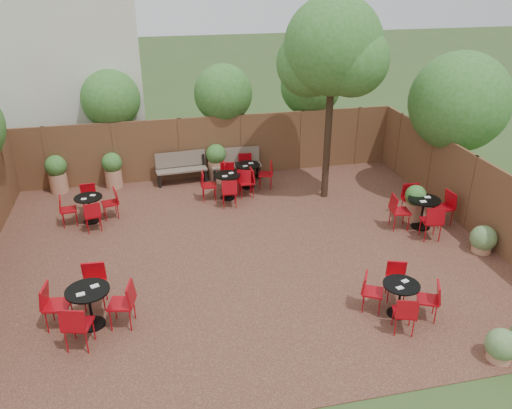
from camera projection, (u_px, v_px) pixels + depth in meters
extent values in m
plane|color=#354F23|center=(243.00, 252.00, 12.48)|extent=(80.00, 80.00, 0.00)
cube|color=#3C2018|center=(243.00, 251.00, 12.48)|extent=(12.00, 10.00, 0.02)
cube|color=brown|center=(212.00, 147.00, 16.45)|extent=(12.00, 0.08, 2.00)
cube|color=brown|center=(470.00, 192.00, 13.23)|extent=(0.08, 10.00, 2.00)
cube|color=beige|center=(61.00, 41.00, 16.92)|extent=(5.00, 4.00, 8.00)
sphere|color=#2F6621|center=(111.00, 99.00, 15.82)|extent=(1.81, 1.81, 1.81)
sphere|color=#2F6621|center=(223.00, 93.00, 16.41)|extent=(1.88, 1.88, 1.88)
sphere|color=#2F6621|center=(311.00, 86.00, 17.15)|extent=(2.02, 2.02, 2.02)
sphere|color=#2F6621|center=(459.00, 102.00, 14.31)|extent=(2.80, 2.80, 2.80)
cylinder|color=black|center=(329.00, 122.00, 14.40)|extent=(0.25, 0.25, 4.59)
sphere|color=#2F6621|center=(333.00, 46.00, 13.51)|extent=(2.64, 2.64, 2.64)
sphere|color=#2F6621|center=(310.00, 63.00, 13.99)|extent=(1.84, 1.84, 1.84)
sphere|color=#2F6621|center=(353.00, 60.00, 13.38)|extent=(1.92, 1.92, 1.92)
cube|color=brown|center=(182.00, 170.00, 16.08)|extent=(1.62, 0.60, 0.05)
cube|color=brown|center=(180.00, 159.00, 16.14)|extent=(1.59, 0.24, 0.48)
cube|color=black|center=(159.00, 179.00, 16.04)|extent=(0.10, 0.48, 0.42)
cube|color=black|center=(205.00, 175.00, 16.32)|extent=(0.10, 0.48, 0.42)
cube|color=brown|center=(236.00, 165.00, 16.42)|extent=(1.61, 0.53, 0.05)
cube|color=brown|center=(235.00, 155.00, 16.48)|extent=(1.59, 0.18, 0.48)
cube|color=black|center=(214.00, 174.00, 16.38)|extent=(0.08, 0.48, 0.42)
cube|color=black|center=(258.00, 171.00, 16.67)|extent=(0.08, 0.48, 0.42)
cylinder|color=black|center=(397.00, 313.00, 10.26)|extent=(0.42, 0.42, 0.03)
cylinder|color=black|center=(399.00, 299.00, 10.11)|extent=(0.05, 0.05, 0.67)
cylinder|color=black|center=(401.00, 285.00, 9.96)|extent=(0.72, 0.72, 0.03)
cube|color=white|center=(405.00, 281.00, 10.05)|extent=(0.16, 0.14, 0.01)
cube|color=white|center=(400.00, 288.00, 9.84)|extent=(0.16, 0.14, 0.01)
cylinder|color=black|center=(93.00, 324.00, 9.95)|extent=(0.48, 0.48, 0.03)
cylinder|color=black|center=(90.00, 308.00, 9.78)|extent=(0.05, 0.05, 0.77)
cylinder|color=black|center=(87.00, 291.00, 9.61)|extent=(0.83, 0.83, 0.03)
cube|color=white|center=(95.00, 286.00, 9.71)|extent=(0.17, 0.13, 0.02)
cube|color=white|center=(80.00, 294.00, 9.47)|extent=(0.17, 0.13, 0.02)
cylinder|color=black|center=(228.00, 198.00, 15.25)|extent=(0.44, 0.44, 0.03)
cylinder|color=black|center=(228.00, 186.00, 15.10)|extent=(0.05, 0.05, 0.71)
cylinder|color=black|center=(227.00, 175.00, 14.94)|extent=(0.77, 0.77, 0.03)
cube|color=white|center=(231.00, 173.00, 15.02)|extent=(0.15, 0.12, 0.02)
cube|color=white|center=(225.00, 176.00, 14.80)|extent=(0.15, 0.12, 0.02)
cylinder|color=black|center=(420.00, 227.00, 13.59)|extent=(0.48, 0.48, 0.03)
cylinder|color=black|center=(422.00, 213.00, 13.42)|extent=(0.05, 0.05, 0.77)
cylinder|color=black|center=(424.00, 200.00, 13.25)|extent=(0.83, 0.83, 0.03)
cube|color=white|center=(427.00, 197.00, 13.34)|extent=(0.15, 0.11, 0.02)
cube|color=white|center=(423.00, 201.00, 13.10)|extent=(0.15, 0.11, 0.02)
cylinder|color=black|center=(92.00, 221.00, 13.89)|extent=(0.43, 0.43, 0.03)
cylinder|color=black|center=(90.00, 209.00, 13.74)|extent=(0.05, 0.05, 0.68)
cylinder|color=black|center=(88.00, 198.00, 13.59)|extent=(0.74, 0.74, 0.03)
cube|color=white|center=(93.00, 195.00, 13.67)|extent=(0.15, 0.12, 0.01)
cube|color=white|center=(84.00, 199.00, 13.46)|extent=(0.15, 0.12, 0.01)
cylinder|color=black|center=(248.00, 187.00, 15.99)|extent=(0.44, 0.44, 0.03)
cylinder|color=black|center=(248.00, 176.00, 15.84)|extent=(0.05, 0.05, 0.70)
cylinder|color=black|center=(248.00, 165.00, 15.68)|extent=(0.76, 0.76, 0.03)
cube|color=white|center=(251.00, 163.00, 15.77)|extent=(0.16, 0.12, 0.02)
cube|color=white|center=(245.00, 166.00, 15.55)|extent=(0.16, 0.12, 0.02)
cylinder|color=#B17658|center=(114.00, 178.00, 15.87)|extent=(0.51, 0.51, 0.59)
sphere|color=#2F6621|center=(112.00, 163.00, 15.65)|extent=(0.61, 0.61, 0.61)
cylinder|color=#B17658|center=(217.00, 170.00, 16.50)|extent=(0.53, 0.53, 0.60)
sphere|color=#2F6621|center=(216.00, 154.00, 16.27)|extent=(0.63, 0.63, 0.63)
cylinder|color=#B17658|center=(59.00, 182.00, 15.55)|extent=(0.53, 0.53, 0.61)
sphere|color=#2F6621|center=(56.00, 166.00, 15.31)|extent=(0.64, 0.64, 0.64)
cylinder|color=#B17658|center=(413.00, 211.00, 13.85)|extent=(0.46, 0.46, 0.53)
sphere|color=#2F6621|center=(416.00, 195.00, 13.64)|extent=(0.56, 0.56, 0.56)
cylinder|color=#B17658|center=(499.00, 355.00, 9.06)|extent=(0.41, 0.41, 0.19)
sphere|color=#52753C|center=(502.00, 344.00, 8.96)|extent=(0.57, 0.57, 0.57)
cylinder|color=#B17658|center=(481.00, 247.00, 12.43)|extent=(0.46, 0.46, 0.21)
sphere|color=#52753C|center=(483.00, 238.00, 12.31)|extent=(0.62, 0.62, 0.62)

